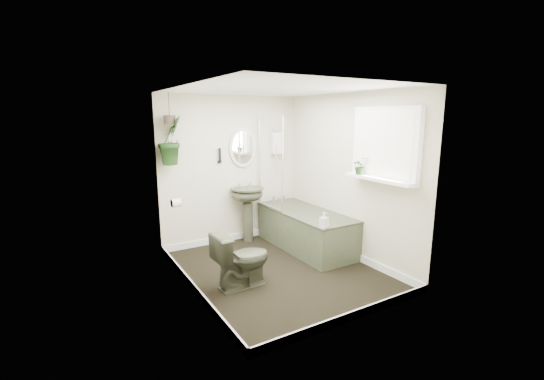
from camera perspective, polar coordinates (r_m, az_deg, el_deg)
floor at (r=4.89m, az=0.92°, el=-12.58°), size 2.30×2.80×0.02m
ceiling at (r=4.47m, az=1.02°, el=15.68°), size 2.30×2.80×0.02m
wall_back at (r=5.77m, az=-6.41°, el=3.12°), size 2.30×0.02×2.30m
wall_front at (r=3.45m, az=13.38°, el=-2.83°), size 2.30×0.02×2.30m
wall_left at (r=4.06m, az=-13.10°, el=-0.65°), size 0.02×2.80×2.30m
wall_right at (r=5.23m, az=11.85°, el=2.09°), size 0.02×2.80×2.30m
skirting at (r=4.86m, az=0.92°, el=-11.94°), size 2.30×2.80×0.10m
bathtub at (r=5.59m, az=5.26°, el=-6.20°), size 0.72×1.72×0.58m
bath_screen at (r=5.60m, az=-0.26°, el=4.28°), size 0.04×0.72×1.40m
shower_box at (r=6.04m, az=0.77°, el=7.39°), size 0.20×0.10×0.35m
oval_mirror at (r=5.78m, az=-4.56°, el=6.67°), size 0.46×0.03×0.62m
wall_sconce at (r=5.61m, az=-8.18°, el=5.42°), size 0.04×0.04×0.22m
toilet_roll_holder at (r=4.79m, az=-14.85°, el=-1.97°), size 0.11×0.11×0.11m
window_recess at (r=4.63m, az=17.34°, el=6.85°), size 0.08×1.00×0.90m
window_sill at (r=4.63m, az=16.45°, el=1.66°), size 0.18×1.00×0.04m
window_blinds at (r=4.60m, az=16.96°, el=6.85°), size 0.01×0.86×0.76m
toilet at (r=4.35m, az=-4.75°, el=-10.72°), size 0.69×0.41×0.69m
pedestal_sink at (r=5.85m, az=-3.83°, el=-3.83°), size 0.58×0.52×0.88m
sill_plant at (r=4.80m, az=13.69°, el=3.72°), size 0.23×0.21×0.22m
hanging_plant at (r=5.24m, az=-15.59°, el=7.54°), size 0.48×0.46×0.68m
soap_bottle at (r=4.70m, az=8.13°, el=-4.69°), size 0.11×0.11×0.20m
hanging_pot at (r=5.23m, az=-15.76°, el=10.57°), size 0.16×0.16×0.12m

